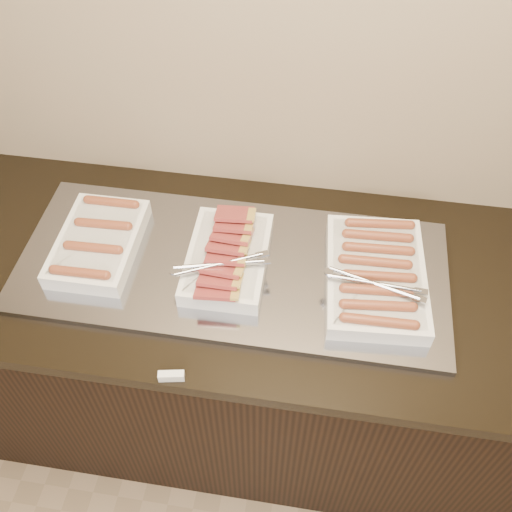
{
  "coord_description": "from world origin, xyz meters",
  "views": [
    {
      "loc": [
        0.23,
        1.15,
        2.16
      ],
      "look_at": [
        0.07,
        2.13,
        0.97
      ],
      "focal_mm": 40.0,
      "sensor_mm": 36.0,
      "label": 1
    }
  ],
  "objects_px": {
    "counter": "(235,350)",
    "warming_tray": "(232,267)",
    "dish_left": "(98,242)",
    "dish_right": "(376,276)",
    "dish_center": "(227,257)"
  },
  "relations": [
    {
      "from": "warming_tray",
      "to": "dish_center",
      "type": "bearing_deg",
      "value": -159.56
    },
    {
      "from": "warming_tray",
      "to": "dish_left",
      "type": "bearing_deg",
      "value": 180.0
    },
    {
      "from": "dish_center",
      "to": "dish_right",
      "type": "xyz_separation_m",
      "value": [
        0.41,
        0.0,
        -0.0
      ]
    },
    {
      "from": "counter",
      "to": "dish_center",
      "type": "bearing_deg",
      "value": -149.04
    },
    {
      "from": "dish_left",
      "to": "dish_right",
      "type": "xyz_separation_m",
      "value": [
        0.78,
        -0.0,
        0.0
      ]
    },
    {
      "from": "dish_left",
      "to": "dish_right",
      "type": "relative_size",
      "value": 0.8
    },
    {
      "from": "counter",
      "to": "dish_right",
      "type": "xyz_separation_m",
      "value": [
        0.4,
        -0.0,
        0.5
      ]
    },
    {
      "from": "dish_right",
      "to": "dish_left",
      "type": "bearing_deg",
      "value": 175.77
    },
    {
      "from": "counter",
      "to": "warming_tray",
      "type": "relative_size",
      "value": 1.72
    },
    {
      "from": "dish_left",
      "to": "dish_right",
      "type": "height_order",
      "value": "dish_right"
    },
    {
      "from": "dish_center",
      "to": "warming_tray",
      "type": "bearing_deg",
      "value": 19.71
    },
    {
      "from": "counter",
      "to": "warming_tray",
      "type": "distance_m",
      "value": 0.46
    },
    {
      "from": "counter",
      "to": "dish_right",
      "type": "relative_size",
      "value": 5.02
    },
    {
      "from": "dish_center",
      "to": "dish_right",
      "type": "height_order",
      "value": "dish_center"
    },
    {
      "from": "counter",
      "to": "dish_left",
      "type": "xyz_separation_m",
      "value": [
        -0.38,
        0.0,
        0.5
      ]
    }
  ]
}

